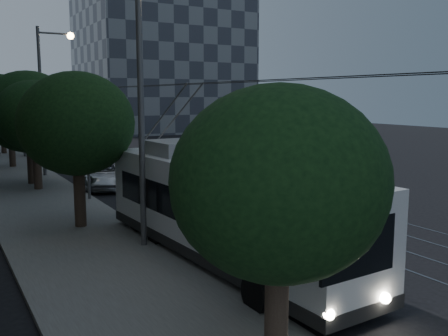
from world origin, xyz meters
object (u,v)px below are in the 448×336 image
object	(u,v)px
car_white_d	(55,148)
trolleybus	(219,209)
pickup_silver	(108,175)
car_white_c	(41,150)
streetlamp_far	(47,87)
car_white_a	(105,173)
streetlamp_near	(152,80)
car_white_b	(71,155)

from	to	relation	value
car_white_d	trolleybus	bearing A→B (deg)	-77.13
pickup_silver	car_white_c	bearing A→B (deg)	112.91
trolleybus	streetlamp_far	world-z (taller)	streetlamp_far
car_white_a	car_white_d	size ratio (longest dim) A/B	0.92
streetlamp_near	pickup_silver	bearing A→B (deg)	80.27
pickup_silver	car_white_a	size ratio (longest dim) A/B	1.39
pickup_silver	streetlamp_far	xyz separation A→B (m)	(-2.04, 5.43, 4.98)
car_white_c	streetlamp_far	size ratio (longest dim) A/B	0.44
car_white_c	streetlamp_near	distance (m)	28.06
pickup_silver	car_white_c	distance (m)	15.69
pickup_silver	car_white_d	size ratio (longest dim) A/B	1.28
pickup_silver	car_white_b	bearing A→B (deg)	107.72
pickup_silver	car_white_d	world-z (taller)	pickup_silver
pickup_silver	streetlamp_far	bearing A→B (deg)	130.54
trolleybus	streetlamp_near	xyz separation A→B (m)	(-1.27, 2.26, 4.03)
pickup_silver	car_white_c	world-z (taller)	pickup_silver
streetlamp_near	car_white_b	bearing A→B (deg)	83.79
car_white_d	streetlamp_near	bearing A→B (deg)	-79.82
trolleybus	streetlamp_near	distance (m)	4.79
pickup_silver	streetlamp_near	size ratio (longest dim) A/B	0.55
pickup_silver	streetlamp_near	world-z (taller)	streetlamp_near
car_white_b	car_white_c	distance (m)	5.15
pickup_silver	car_white_a	distance (m)	1.15
trolleybus	car_white_d	world-z (taller)	trolleybus
trolleybus	streetlamp_near	bearing A→B (deg)	116.30
car_white_a	pickup_silver	bearing A→B (deg)	-90.13
trolleybus	car_white_d	bearing A→B (deg)	84.48
car_white_b	streetlamp_near	xyz separation A→B (m)	(-2.46, -22.59, 4.94)
trolleybus	streetlamp_near	world-z (taller)	streetlamp_near
car_white_d	streetlamp_far	size ratio (longest dim) A/B	0.43
car_white_d	streetlamp_far	distance (m)	13.00
car_white_a	streetlamp_near	xyz separation A→B (m)	(-2.21, -13.05, 5.05)
car_white_c	car_white_d	xyz separation A→B (m)	(1.43, 1.45, 0.01)
car_white_a	streetlamp_near	world-z (taller)	streetlamp_near
car_white_b	streetlamp_far	bearing A→B (deg)	-137.83
car_white_b	streetlamp_far	xyz separation A→B (m)	(-2.45, -5.24, 4.95)
pickup_silver	car_white_d	xyz separation A→B (m)	(0.62, 17.12, -0.03)
trolleybus	car_white_b	xyz separation A→B (m)	(1.19, 24.85, -0.92)
pickup_silver	streetlamp_far	size ratio (longest dim) A/B	0.55
streetlamp_near	streetlamp_far	xyz separation A→B (m)	(0.00, 17.34, 0.01)
car_white_a	car_white_b	bearing A→B (deg)	96.97
car_white_c	streetlamp_near	xyz separation A→B (m)	(-1.23, -27.59, 5.00)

